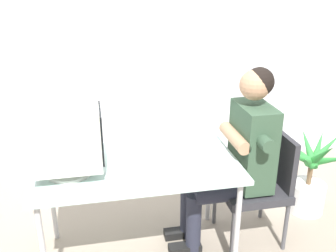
# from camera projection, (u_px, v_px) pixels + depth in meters

# --- Properties ---
(wall_back) EXTENTS (8.00, 0.10, 3.00)m
(wall_back) POSITION_uv_depth(u_px,v_px,m) (148.00, 20.00, 3.57)
(wall_back) COLOR silver
(wall_back) RESTS_ON ground_plane
(desk) EXTENTS (1.34, 0.74, 0.75)m
(desk) POSITION_uv_depth(u_px,v_px,m) (137.00, 171.00, 2.55)
(desk) COLOR #B7B7BC
(desk) RESTS_ON ground_plane
(crt_monitor) EXTENTS (0.42, 0.37, 0.45)m
(crt_monitor) POSITION_uv_depth(u_px,v_px,m) (67.00, 136.00, 2.31)
(crt_monitor) COLOR silver
(crt_monitor) RESTS_ON desk
(keyboard) EXTENTS (0.18, 0.45, 0.03)m
(keyboard) POSITION_uv_depth(u_px,v_px,m) (123.00, 160.00, 2.54)
(keyboard) COLOR silver
(keyboard) RESTS_ON desk
(office_chair) EXTENTS (0.47, 0.47, 0.85)m
(office_chair) POSITION_uv_depth(u_px,v_px,m) (260.00, 181.00, 2.84)
(office_chair) COLOR #4C4C51
(office_chair) RESTS_ON ground_plane
(person_seated) EXTENTS (0.73, 0.59, 1.34)m
(person_seated) POSITION_uv_depth(u_px,v_px,m) (238.00, 153.00, 2.71)
(person_seated) COLOR #334C38
(person_seated) RESTS_ON ground_plane
(potted_plant) EXTENTS (0.59, 0.55, 0.73)m
(potted_plant) POSITION_uv_depth(u_px,v_px,m) (309.00, 178.00, 3.21)
(potted_plant) COLOR silver
(potted_plant) RESTS_ON ground_plane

